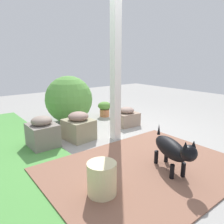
# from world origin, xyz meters

# --- Properties ---
(ground_plane) EXTENTS (12.00, 12.00, 0.00)m
(ground_plane) POSITION_xyz_m (0.00, 0.00, 0.00)
(ground_plane) COLOR #9C9994
(brick_path) EXTENTS (1.80, 2.40, 0.02)m
(brick_path) POSITION_xyz_m (-0.86, 0.47, 0.01)
(brick_path) COLOR #885B47
(brick_path) RESTS_ON ground
(porch_pillar) EXTENTS (0.13, 0.13, 2.59)m
(porch_pillar) POSITION_xyz_m (0.19, 0.10, 1.30)
(porch_pillar) COLOR white
(porch_pillar) RESTS_ON ground
(stone_planter_nearest) EXTENTS (0.39, 0.46, 0.38)m
(stone_planter_nearest) POSITION_xyz_m (0.63, -0.56, 0.17)
(stone_planter_nearest) COLOR gray
(stone_planter_nearest) RESTS_ON ground
(stone_planter_mid) EXTENTS (0.51, 0.47, 0.48)m
(stone_planter_mid) POSITION_xyz_m (0.55, 0.60, 0.22)
(stone_planter_mid) COLOR gray
(stone_planter_mid) RESTS_ON ground
(stone_planter_far) EXTENTS (0.46, 0.42, 0.48)m
(stone_planter_far) POSITION_xyz_m (0.63, 1.20, 0.22)
(stone_planter_far) COLOR gray
(stone_planter_far) RESTS_ON ground
(round_shrub) EXTENTS (0.99, 0.99, 0.99)m
(round_shrub) POSITION_xyz_m (1.57, 0.25, 0.50)
(round_shrub) COLOR #579540
(round_shrub) RESTS_ON ground
(terracotta_pot_broad) EXTENTS (0.31, 0.31, 0.35)m
(terracotta_pot_broad) POSITION_xyz_m (1.49, -0.62, 0.20)
(terracotta_pot_broad) COLOR #C3774D
(terracotta_pot_broad) RESTS_ON ground
(dog) EXTENTS (0.75, 0.44, 0.53)m
(dog) POSITION_xyz_m (-1.13, 0.29, 0.31)
(dog) COLOR black
(dog) RESTS_ON ground
(ceramic_urn) EXTENTS (0.30, 0.30, 0.35)m
(ceramic_urn) POSITION_xyz_m (-0.97, 1.20, 0.18)
(ceramic_urn) COLOR beige
(ceramic_urn) RESTS_ON ground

